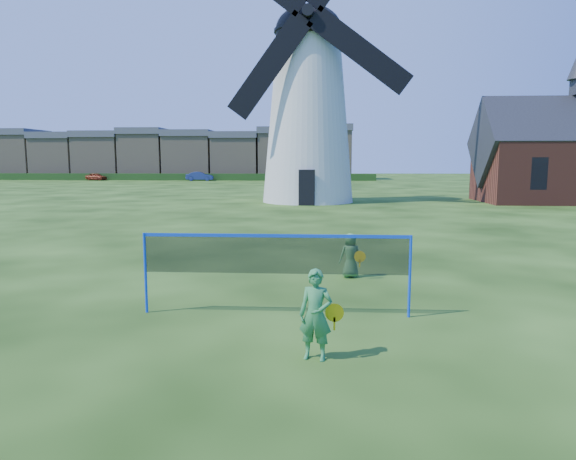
% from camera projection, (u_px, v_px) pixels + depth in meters
% --- Properties ---
extents(ground, '(220.00, 220.00, 0.00)m').
position_uv_depth(ground, '(276.00, 308.00, 10.27)').
color(ground, black).
rests_on(ground, ground).
extents(windmill, '(13.51, 6.37, 19.05)m').
position_uv_depth(windmill, '(308.00, 106.00, 35.81)').
color(windmill, silver).
rests_on(windmill, ground).
extents(chapel, '(13.12, 6.36, 11.09)m').
position_uv_depth(chapel, '(575.00, 158.00, 35.79)').
color(chapel, brown).
rests_on(chapel, ground).
extents(badminton_net, '(5.05, 0.05, 1.55)m').
position_uv_depth(badminton_net, '(276.00, 256.00, 9.67)').
color(badminton_net, blue).
rests_on(badminton_net, ground).
extents(player_girl, '(0.70, 0.42, 1.35)m').
position_uv_depth(player_girl, '(316.00, 315.00, 7.53)').
color(player_girl, '#358547').
rests_on(player_girl, ground).
extents(player_boy, '(0.67, 0.50, 1.12)m').
position_uv_depth(player_boy, '(350.00, 255.00, 12.88)').
color(player_boy, '#4D8E44').
rests_on(player_boy, ground).
extents(terraced_houses, '(57.87, 8.40, 8.35)m').
position_uv_depth(terraced_houses, '(171.00, 154.00, 82.36)').
color(terraced_houses, '#9A8366').
rests_on(terraced_houses, ground).
extents(hedge, '(62.00, 0.80, 1.00)m').
position_uv_depth(hedge, '(166.00, 177.00, 76.83)').
color(hedge, '#193814').
rests_on(hedge, ground).
extents(car_left, '(3.44, 2.14, 1.09)m').
position_uv_depth(car_left, '(96.00, 177.00, 76.48)').
color(car_left, maroon).
rests_on(car_left, ground).
extents(car_right, '(4.06, 1.86, 1.29)m').
position_uv_depth(car_right, '(200.00, 176.00, 75.00)').
color(car_right, navy).
rests_on(car_right, ground).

